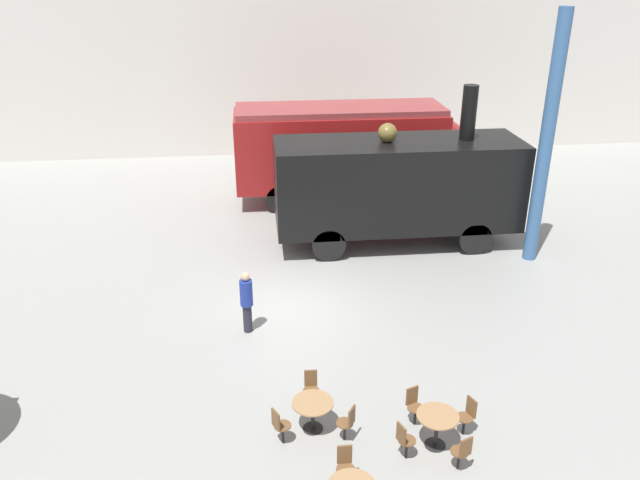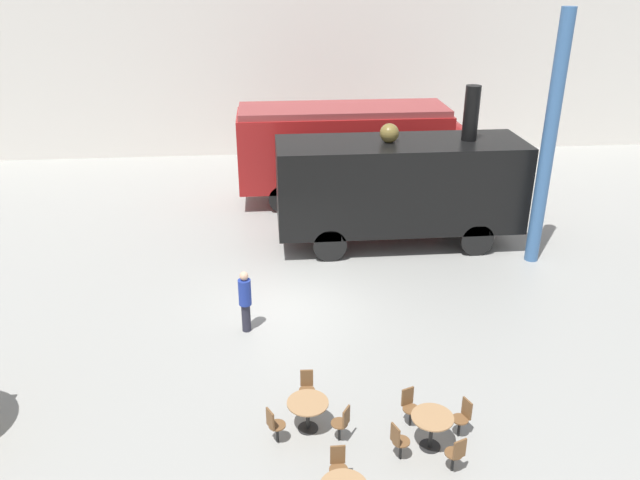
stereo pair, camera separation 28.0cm
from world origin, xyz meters
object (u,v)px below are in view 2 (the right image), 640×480
(streamlined_locomotive, at_px, (362,146))
(steam_locomotive, at_px, (399,184))
(cafe_table_far, at_px, (432,423))
(visitor_person, at_px, (245,299))
(cafe_table_near, at_px, (308,408))
(cafe_chair_0, at_px, (307,386))

(streamlined_locomotive, bearing_deg, steam_locomotive, -82.72)
(cafe_table_far, xyz_separation_m, visitor_person, (-3.84, 4.82, 0.36))
(cafe_table_near, xyz_separation_m, visitor_person, (-1.37, 4.05, 0.41))
(steam_locomotive, height_order, visitor_person, steam_locomotive)
(steam_locomotive, xyz_separation_m, visitor_person, (-5.22, -5.35, -1.24))
(streamlined_locomotive, xyz_separation_m, cafe_table_far, (-0.78, -14.80, -1.66))
(streamlined_locomotive, relative_size, cafe_chair_0, 11.89)
(cafe_table_near, bearing_deg, cafe_table_far, -17.33)
(steam_locomotive, relative_size, visitor_person, 4.70)
(cafe_table_far, bearing_deg, steam_locomotive, 82.30)
(cafe_table_far, height_order, visitor_person, visitor_person)
(cafe_chair_0, relative_size, visitor_person, 0.49)
(cafe_table_near, relative_size, visitor_person, 0.50)
(cafe_table_near, distance_m, cafe_table_far, 2.59)
(streamlined_locomotive, relative_size, cafe_table_far, 11.95)
(cafe_chair_0, bearing_deg, visitor_person, -153.75)
(cafe_table_far, distance_m, cafe_chair_0, 2.91)
(cafe_chair_0, bearing_deg, steam_locomotive, 158.74)
(cafe_table_near, xyz_separation_m, cafe_chair_0, (0.04, 0.81, -0.05))
(streamlined_locomotive, bearing_deg, visitor_person, -114.86)
(cafe_table_far, bearing_deg, streamlined_locomotive, 86.98)
(cafe_table_near, bearing_deg, streamlined_locomotive, 76.95)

